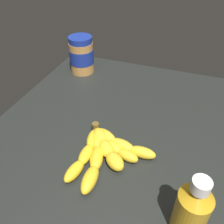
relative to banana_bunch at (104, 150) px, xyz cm
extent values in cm
cube|color=black|center=(-11.91, 2.80, -3.45)|extent=(79.14, 77.06, 3.71)
ellipsoid|color=yellow|center=(-2.79, -4.38, -0.12)|extent=(7.43, 4.29, 2.93)
ellipsoid|color=yellow|center=(2.73, -3.75, -0.12)|extent=(7.04, 3.08, 2.93)
ellipsoid|color=yellow|center=(8.28, -4.15, -0.12)|extent=(7.36, 4.03, 2.93)
ellipsoid|color=yellow|center=(-2.86, -3.08, 0.02)|extent=(8.51, 6.54, 3.23)
ellipsoid|color=yellow|center=(3.00, -0.76, 0.02)|extent=(8.49, 5.22, 3.23)
ellipsoid|color=yellow|center=(9.21, 0.27, 0.02)|extent=(8.09, 3.67, 3.23)
ellipsoid|color=yellow|center=(-4.00, -2.82, 0.24)|extent=(6.88, 6.56, 3.67)
ellipsoid|color=yellow|center=(-0.52, 0.34, 0.24)|extent=(6.75, 6.76, 3.67)
ellipsoid|color=yellow|center=(2.60, 3.85, 0.24)|extent=(6.53, 6.89, 3.67)
ellipsoid|color=yellow|center=(-4.61, -2.23, -0.18)|extent=(5.85, 6.36, 2.82)
ellipsoid|color=yellow|center=(-2.11, 1.72, -0.18)|extent=(5.13, 6.51, 2.82)
ellipsoid|color=yellow|center=(-0.51, 6.10, -0.18)|extent=(4.17, 6.38, 2.82)
ellipsoid|color=yellow|center=(-5.18, -1.38, -0.10)|extent=(5.63, 7.54, 2.97)
ellipsoid|color=yellow|center=(-3.38, 3.84, -0.10)|extent=(4.46, 7.43, 2.97)
ellipsoid|color=yellow|center=(-2.70, 9.32, -0.10)|extent=(3.10, 6.99, 2.97)
cylinder|color=brown|center=(-6.99, -5.25, 0.21)|extent=(2.00, 2.00, 3.00)
cylinder|color=#BF8442|center=(-38.27, -24.35, 4.37)|extent=(9.12, 9.12, 11.91)
cylinder|color=navy|center=(-38.27, -24.35, 4.96)|extent=(9.30, 9.30, 5.36)
cylinder|color=navy|center=(-38.27, -24.35, 11.42)|extent=(8.85, 8.85, 2.18)
cylinder|color=gold|center=(11.97, 21.80, 3.54)|extent=(6.18, 6.18, 10.25)
cone|color=gold|center=(11.97, 21.80, 9.80)|extent=(6.18, 6.18, 2.28)
cylinder|color=white|center=(11.97, 21.80, 12.10)|extent=(3.26, 3.26, 2.33)
camera|label=1|loc=(38.16, 16.13, 45.20)|focal=38.30mm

